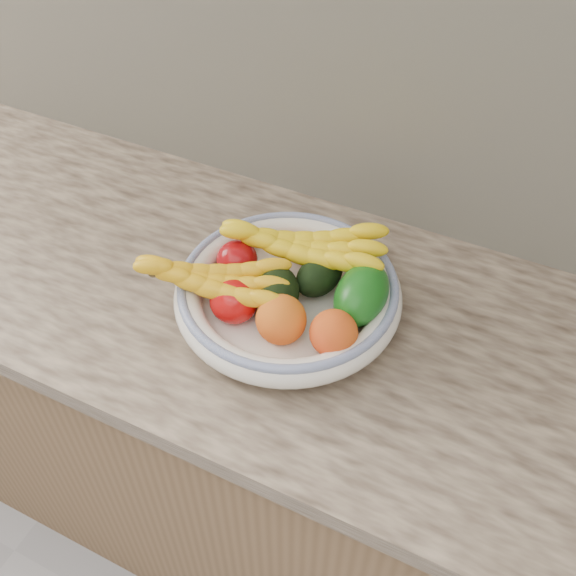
# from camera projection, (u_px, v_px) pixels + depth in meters

# --- Properties ---
(kitchen_counter) EXTENTS (2.44, 0.66, 1.40)m
(kitchen_counter) POSITION_uv_depth(u_px,v_px,m) (293.00, 432.00, 1.46)
(kitchen_counter) COLOR brown
(kitchen_counter) RESTS_ON ground
(fruit_bowl) EXTENTS (0.39, 0.39, 0.08)m
(fruit_bowl) POSITION_uv_depth(u_px,v_px,m) (288.00, 293.00, 1.10)
(fruit_bowl) COLOR white
(fruit_bowl) RESTS_ON kitchen_counter
(clementine_back_left) EXTENTS (0.07, 0.07, 0.05)m
(clementine_back_left) POSITION_uv_depth(u_px,v_px,m) (298.00, 246.00, 1.17)
(clementine_back_left) COLOR #E04E04
(clementine_back_left) RESTS_ON fruit_bowl
(clementine_back_right) EXTENTS (0.05, 0.05, 0.04)m
(clementine_back_right) POSITION_uv_depth(u_px,v_px,m) (326.00, 262.00, 1.14)
(clementine_back_right) COLOR #FF6E05
(clementine_back_right) RESTS_ON fruit_bowl
(tomato_left) EXTENTS (0.08, 0.08, 0.07)m
(tomato_left) POSITION_uv_depth(u_px,v_px,m) (237.00, 259.00, 1.13)
(tomato_left) COLOR #9D0A0F
(tomato_left) RESTS_ON fruit_bowl
(tomato_near_left) EXTENTS (0.09, 0.09, 0.07)m
(tomato_near_left) POSITION_uv_depth(u_px,v_px,m) (234.00, 301.00, 1.06)
(tomato_near_left) COLOR #BC0B0B
(tomato_near_left) RESTS_ON fruit_bowl
(avocado_center) EXTENTS (0.11, 0.13, 0.07)m
(avocado_center) POSITION_uv_depth(u_px,v_px,m) (277.00, 293.00, 1.07)
(avocado_center) COLOR black
(avocado_center) RESTS_ON fruit_bowl
(avocado_right) EXTENTS (0.09, 0.11, 0.07)m
(avocado_right) POSITION_uv_depth(u_px,v_px,m) (319.00, 275.00, 1.10)
(avocado_right) COLOR black
(avocado_right) RESTS_ON fruit_bowl
(green_mango) EXTENTS (0.11, 0.13, 0.11)m
(green_mango) POSITION_uv_depth(u_px,v_px,m) (362.00, 294.00, 1.06)
(green_mango) COLOR #0F5110
(green_mango) RESTS_ON fruit_bowl
(peach_front) EXTENTS (0.09, 0.09, 0.08)m
(peach_front) POSITION_uv_depth(u_px,v_px,m) (281.00, 320.00, 1.03)
(peach_front) COLOR orange
(peach_front) RESTS_ON fruit_bowl
(peach_right) EXTENTS (0.10, 0.10, 0.08)m
(peach_right) POSITION_uv_depth(u_px,v_px,m) (334.00, 333.00, 1.01)
(peach_right) COLOR orange
(peach_right) RESTS_ON fruit_bowl
(banana_bunch_back) EXTENTS (0.33, 0.19, 0.09)m
(banana_bunch_back) POSITION_uv_depth(u_px,v_px,m) (302.00, 249.00, 1.11)
(banana_bunch_back) COLOR yellow
(banana_bunch_back) RESTS_ON fruit_bowl
(banana_bunch_front) EXTENTS (0.30, 0.20, 0.08)m
(banana_bunch_front) POSITION_uv_depth(u_px,v_px,m) (213.00, 283.00, 1.07)
(banana_bunch_front) COLOR yellow
(banana_bunch_front) RESTS_ON fruit_bowl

